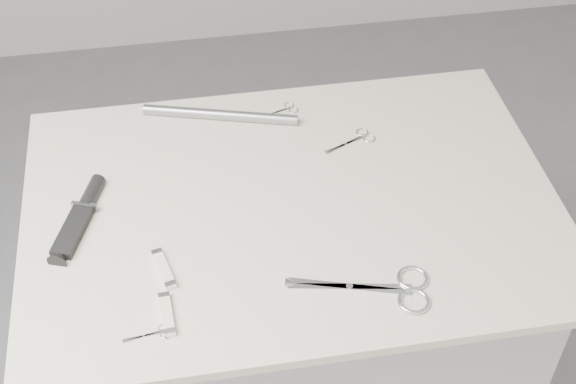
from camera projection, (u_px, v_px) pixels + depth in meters
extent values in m
cube|color=#B7B7B5|center=(291.00, 348.00, 1.83)|extent=(0.90, 0.60, 0.90)
cube|color=beige|center=(292.00, 206.00, 1.51)|extent=(1.00, 0.70, 0.02)
cube|color=silver|center=(349.00, 287.00, 1.35)|extent=(0.21, 0.08, 0.00)
cylinder|color=silver|center=(349.00, 286.00, 1.35)|extent=(0.01, 0.01, 0.01)
torus|color=silver|center=(412.00, 278.00, 1.36)|extent=(0.06, 0.06, 0.01)
torus|color=silver|center=(414.00, 301.00, 1.33)|extent=(0.06, 0.06, 0.01)
cube|color=silver|center=(345.00, 144.00, 1.62)|extent=(0.10, 0.05, 0.00)
cylinder|color=silver|center=(345.00, 144.00, 1.62)|extent=(0.01, 0.01, 0.00)
torus|color=silver|center=(362.00, 132.00, 1.65)|extent=(0.03, 0.03, 0.00)
torus|color=silver|center=(369.00, 138.00, 1.63)|extent=(0.03, 0.03, 0.00)
cube|color=silver|center=(274.00, 113.00, 1.69)|extent=(0.08, 0.04, 0.00)
cylinder|color=silver|center=(274.00, 113.00, 1.69)|extent=(0.00, 0.00, 0.00)
torus|color=silver|center=(289.00, 105.00, 1.71)|extent=(0.02, 0.02, 0.00)
torus|color=silver|center=(293.00, 110.00, 1.70)|extent=(0.02, 0.02, 0.00)
cube|color=silver|center=(144.00, 336.00, 1.28)|extent=(0.07, 0.02, 0.00)
cylinder|color=silver|center=(144.00, 336.00, 1.28)|extent=(0.00, 0.00, 0.00)
torus|color=silver|center=(163.00, 327.00, 1.29)|extent=(0.02, 0.02, 0.00)
torus|color=silver|center=(165.00, 335.00, 1.28)|extent=(0.02, 0.02, 0.00)
cube|color=black|center=(73.00, 231.00, 1.44)|extent=(0.07, 0.13, 0.01)
cube|color=gray|center=(85.00, 207.00, 1.48)|extent=(0.05, 0.02, 0.02)
cylinder|color=black|center=(92.00, 193.00, 1.51)|extent=(0.05, 0.08, 0.03)
cube|color=white|center=(164.00, 269.00, 1.38)|extent=(0.04, 0.09, 0.01)
cube|color=silver|center=(157.00, 253.00, 1.40)|extent=(0.02, 0.01, 0.01)
cube|color=silver|center=(171.00, 285.00, 1.35)|extent=(0.02, 0.01, 0.01)
cube|color=white|center=(167.00, 314.00, 1.31)|extent=(0.02, 0.08, 0.01)
cube|color=silver|center=(164.00, 296.00, 1.33)|extent=(0.02, 0.01, 0.01)
cube|color=silver|center=(170.00, 332.00, 1.28)|extent=(0.02, 0.01, 0.01)
cylinder|color=gray|center=(220.00, 115.00, 1.67)|extent=(0.32, 0.11, 0.02)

